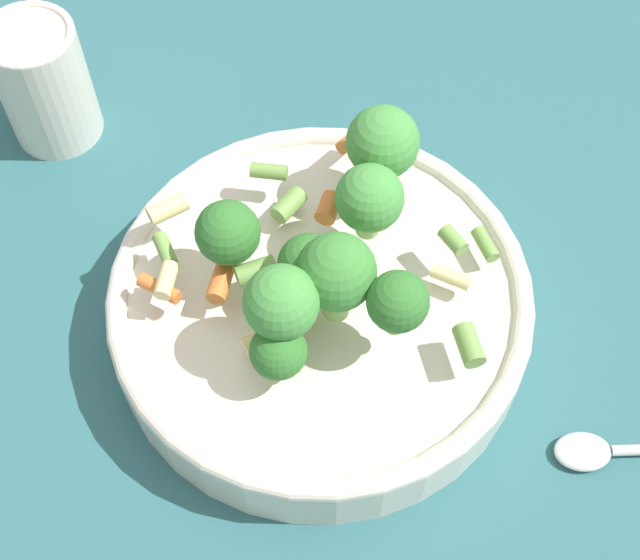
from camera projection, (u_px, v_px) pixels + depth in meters
The scene contains 4 objects.
ground_plane at pixel (320, 326), 0.61m from camera, with size 3.00×3.00×0.00m, color #2D6066.
bowl at pixel (320, 306), 0.58m from camera, with size 0.27×0.27×0.05m.
pasta_salad at pixel (325, 246), 0.53m from camera, with size 0.19×0.22×0.07m.
cup at pixel (44, 82), 0.66m from camera, with size 0.07×0.07×0.10m.
Camera 1 is at (0.22, 0.19, 0.54)m, focal length 50.00 mm.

